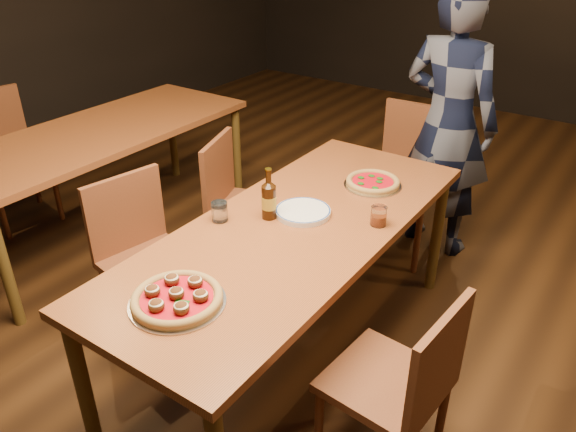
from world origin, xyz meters
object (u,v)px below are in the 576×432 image
Objects in this scene: chair_main_sw at (251,208)px; amber_glass at (379,216)px; chair_end at (403,182)px; beer_bottle at (269,201)px; chair_main_e at (385,380)px; diner at (448,123)px; pizza_meatball at (177,298)px; table_left at (100,140)px; chair_nbr_left at (10,158)px; pizza_margherita at (373,182)px; water_glass at (220,211)px; plate_stack at (303,212)px; table_main at (294,239)px; chair_main_nw at (152,263)px.

chair_main_sw is 1.02m from amber_glass.
chair_end is 1.27m from beer_bottle.
diner is at bearing -160.10° from chair_main_e.
chair_main_e is 0.83m from pizza_meatball.
chair_end reaches higher than table_left.
diner reaches higher than chair_nbr_left.
pizza_margherita is 0.88m from diner.
pizza_meatball is (2.36, -0.75, 0.30)m from chair_nbr_left.
chair_nbr_left is 10.60× the size of water_glass.
pizza_margherita is at bearing 60.68° from water_glass.
chair_main_e is at bearing -71.14° from chair_end.
pizza_meatball is (0.59, -1.17, 0.33)m from chair_main_sw.
beer_bottle reaches higher than chair_main_e.
chair_main_e is 2.51× the size of pizza_meatball.
plate_stack is at bearing -117.98° from chair_main_e.
water_glass is (-0.17, -0.14, -0.04)m from beer_bottle.
water_glass reaches higher than pizza_meatball.
pizza_meatball is (-0.65, -0.39, 0.34)m from chair_main_e.
beer_bottle reaches higher than amber_glass.
table_main is at bearing -145.63° from chair_main_sw.
pizza_meatball is at bearing -171.66° from chair_main_sw.
chair_nbr_left reaches higher than plate_stack.
pizza_margherita is 0.61m from beer_bottle.
table_main is at bearing -76.83° from plate_stack.
chair_main_nw reaches higher than amber_glass.
beer_bottle is (-0.13, -1.22, 0.35)m from chair_end.
table_left is 1.12m from chair_main_sw.
pizza_meatball is 3.86× the size of water_glass.
chair_nbr_left is 2.71m from amber_glass.
pizza_margherita is 0.17× the size of diner.
chair_nbr_left is (-3.01, 0.37, 0.04)m from chair_main_e.
chair_main_e is at bearing -58.90° from pizza_margherita.
beer_bottle is 0.22m from water_glass.
pizza_meatball is at bearing -94.26° from chair_end.
table_left is (-1.70, 0.30, 0.00)m from table_main.
pizza_margherita is at bearing -32.20° from chair_main_nw.
chair_main_nw is 1.75m from chair_nbr_left.
pizza_meatball is at bearing -95.83° from pizza_margherita.
chair_main_e is at bearing -58.53° from amber_glass.
plate_stack is 1.34m from diner.
amber_glass is at bearing -76.47° from chair_end.
water_glass is (-0.29, -1.36, 0.31)m from chair_end.
chair_nbr_left is (-1.77, -0.41, 0.03)m from chair_main_sw.
chair_main_sw reaches higher than water_glass.
chair_end is (0.66, 1.48, 0.04)m from chair_main_nw.
beer_bottle reaches higher than chair_end.
diner is (0.18, 1.33, 0.08)m from plate_stack.
pizza_meatball is at bearing -63.64° from water_glass.
diner reaches higher than plate_stack.
beer_bottle is (0.53, 0.26, 0.39)m from chair_main_nw.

